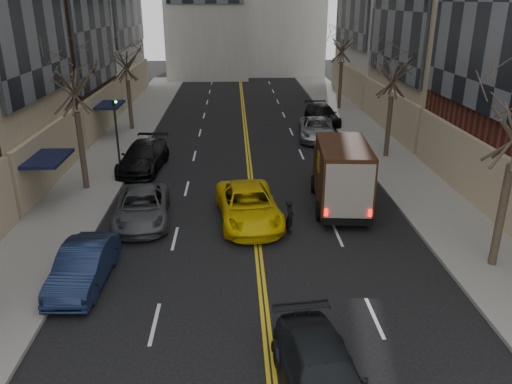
% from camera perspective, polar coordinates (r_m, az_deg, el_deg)
% --- Properties ---
extents(sidewalk_left, '(4.00, 66.00, 0.15)m').
position_cam_1_polar(sidewalk_left, '(34.56, -16.09, 4.48)').
color(sidewalk_left, slate).
rests_on(sidewalk_left, ground).
extents(sidewalk_right, '(4.00, 66.00, 0.15)m').
position_cam_1_polar(sidewalk_right, '(35.03, 13.98, 4.90)').
color(sidewalk_right, slate).
rests_on(sidewalk_right, ground).
extents(tree_lf_mid, '(3.20, 3.20, 8.91)m').
position_cam_1_polar(tree_lf_mid, '(26.60, -20.44, 13.59)').
color(tree_lf_mid, '#382D23').
rests_on(tree_lf_mid, sidewalk_left).
extents(tree_lf_far, '(3.20, 3.20, 8.12)m').
position_cam_1_polar(tree_lf_far, '(39.20, -14.75, 15.41)').
color(tree_lf_far, '#382D23').
rests_on(tree_lf_far, sidewalk_left).
extents(tree_rt_mid, '(3.20, 3.20, 8.32)m').
position_cam_1_polar(tree_rt_mid, '(31.93, 15.61, 14.41)').
color(tree_rt_mid, '#382D23').
rests_on(tree_rt_mid, sidewalk_right).
extents(tree_rt_far, '(3.20, 3.20, 9.11)m').
position_cam_1_polar(tree_rt_far, '(46.35, 9.95, 17.46)').
color(tree_rt_far, '#382D23').
rests_on(tree_rt_far, sidewalk_right).
extents(traffic_signal, '(0.29, 0.26, 4.70)m').
position_cam_1_polar(traffic_signal, '(28.79, -15.67, 6.93)').
color(traffic_signal, black).
rests_on(traffic_signal, sidewalk_left).
extents(ups_truck, '(2.86, 6.20, 3.30)m').
position_cam_1_polar(ups_truck, '(24.26, 9.68, 1.97)').
color(ups_truck, black).
rests_on(ups_truck, ground).
extents(observer_sedan, '(2.51, 5.05, 1.41)m').
position_cam_1_polar(observer_sedan, '(13.38, 7.60, -20.32)').
color(observer_sedan, black).
rests_on(observer_sedan, ground).
extents(taxi, '(3.21, 5.90, 1.57)m').
position_cam_1_polar(taxi, '(22.63, -0.86, -1.54)').
color(taxi, '#DEBC09').
rests_on(taxi, ground).
extents(pedestrian, '(0.49, 0.63, 1.54)m').
position_cam_1_polar(pedestrian, '(21.50, 3.87, -2.90)').
color(pedestrian, black).
rests_on(pedestrian, ground).
extents(parked_lf_b, '(1.71, 4.47, 1.45)m').
position_cam_1_polar(parked_lf_b, '(18.81, -19.12, -8.00)').
color(parked_lf_b, '#121E3B').
rests_on(parked_lf_b, ground).
extents(parked_lf_c, '(2.85, 5.31, 1.42)m').
position_cam_1_polar(parked_lf_c, '(23.25, -12.90, -1.67)').
color(parked_lf_c, '#474A4E').
rests_on(parked_lf_c, ground).
extents(parked_lf_d, '(2.74, 5.72, 1.61)m').
position_cam_1_polar(parked_lf_d, '(30.39, -12.74, 3.99)').
color(parked_lf_d, black).
rests_on(parked_lf_d, ground).
extents(parked_lf_e, '(1.97, 4.11, 1.35)m').
position_cam_1_polar(parked_lf_e, '(30.73, -12.63, 3.94)').
color(parked_lf_e, '#A6A9AE').
rests_on(parked_lf_e, ground).
extents(parked_rt_a, '(1.80, 4.12, 1.32)m').
position_cam_1_polar(parked_rt_a, '(31.65, 10.70, 4.55)').
color(parked_rt_a, '#4F5157').
rests_on(parked_rt_a, ground).
extents(parked_rt_b, '(3.04, 5.63, 1.50)m').
position_cam_1_polar(parked_rt_b, '(36.63, 6.97, 7.18)').
color(parked_rt_b, '#939699').
rests_on(parked_rt_b, ground).
extents(parked_rt_c, '(2.59, 5.32, 1.49)m').
position_cam_1_polar(parked_rt_c, '(41.36, 7.58, 8.76)').
color(parked_rt_c, black).
rests_on(parked_rt_c, ground).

